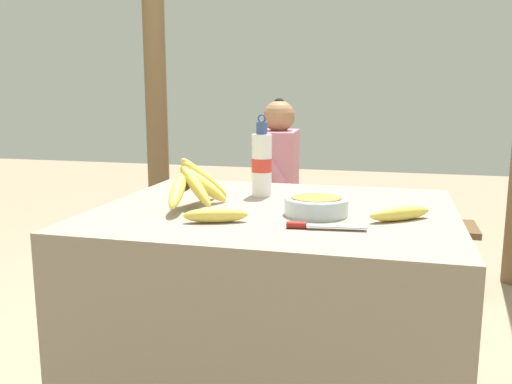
% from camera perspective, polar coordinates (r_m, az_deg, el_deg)
% --- Properties ---
extents(market_counter, '(1.13, 0.95, 0.74)m').
position_cam_1_polar(market_counter, '(1.87, 2.02, -12.82)').
color(market_counter, gray).
rests_on(market_counter, ground_plane).
extents(banana_bunch_ripe, '(0.19, 0.37, 0.17)m').
position_cam_1_polar(banana_bunch_ripe, '(1.77, -6.49, 0.96)').
color(banana_bunch_ripe, '#4C381E').
rests_on(banana_bunch_ripe, market_counter).
extents(serving_bowl, '(0.20, 0.20, 0.06)m').
position_cam_1_polar(serving_bowl, '(1.66, 6.36, -1.33)').
color(serving_bowl, silver).
rests_on(serving_bowl, market_counter).
extents(water_bottle, '(0.07, 0.07, 0.29)m').
position_cam_1_polar(water_bottle, '(1.95, 0.61, 3.04)').
color(water_bottle, white).
rests_on(water_bottle, market_counter).
extents(loose_banana_front, '(0.19, 0.11, 0.04)m').
position_cam_1_polar(loose_banana_front, '(1.56, -4.27, -2.44)').
color(loose_banana_front, '#E0C64C').
rests_on(loose_banana_front, market_counter).
extents(loose_banana_side, '(0.19, 0.16, 0.04)m').
position_cam_1_polar(loose_banana_side, '(1.64, 14.91, -2.17)').
color(loose_banana_side, '#E0C64C').
rests_on(loose_banana_side, market_counter).
extents(knife, '(0.22, 0.05, 0.02)m').
position_cam_1_polar(knife, '(1.49, 6.19, -3.54)').
color(knife, '#BCBCC1').
rests_on(knife, market_counter).
extents(wooden_bench, '(1.72, 0.32, 0.39)m').
position_cam_1_polar(wooden_bench, '(3.16, 6.56, -3.73)').
color(wooden_bench, brown).
rests_on(wooden_bench, ground_plane).
extents(seated_vendor, '(0.42, 0.40, 1.07)m').
position_cam_1_polar(seated_vendor, '(3.12, 1.58, 1.27)').
color(seated_vendor, '#232328').
rests_on(seated_vendor, ground_plane).
extents(banana_bunch_green, '(0.19, 0.33, 0.15)m').
position_cam_1_polar(banana_bunch_green, '(3.10, 15.97, -1.89)').
color(banana_bunch_green, '#4C381E').
rests_on(banana_bunch_green, wooden_bench).
extents(support_post_near, '(0.14, 0.14, 2.67)m').
position_cam_1_polar(support_post_near, '(3.67, -10.61, 13.86)').
color(support_post_near, brown).
rests_on(support_post_near, ground_plane).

